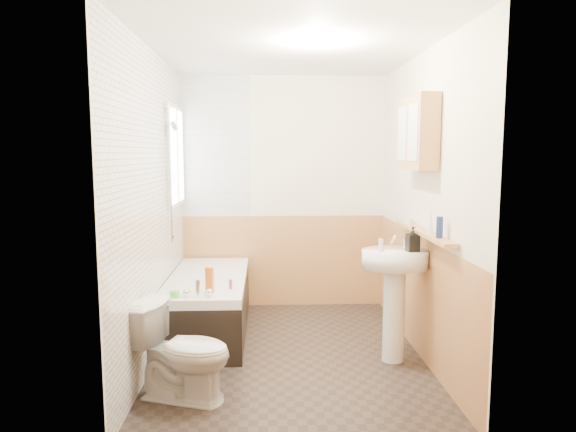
# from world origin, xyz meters

# --- Properties ---
(floor) EXTENTS (2.80, 2.80, 0.00)m
(floor) POSITION_xyz_m (0.00, 0.00, 0.00)
(floor) COLOR black
(floor) RESTS_ON ground
(ceiling) EXTENTS (2.80, 2.80, 0.00)m
(ceiling) POSITION_xyz_m (0.00, 0.00, 2.50)
(ceiling) COLOR white
(ceiling) RESTS_ON ground
(wall_back) EXTENTS (2.20, 0.02, 2.50)m
(wall_back) POSITION_xyz_m (0.00, 1.41, 1.25)
(wall_back) COLOR #F2E9C8
(wall_back) RESTS_ON ground
(wall_front) EXTENTS (2.20, 0.02, 2.50)m
(wall_front) POSITION_xyz_m (0.00, -1.41, 1.25)
(wall_front) COLOR #F2E9C8
(wall_front) RESTS_ON ground
(wall_left) EXTENTS (0.02, 2.80, 2.50)m
(wall_left) POSITION_xyz_m (-1.11, 0.00, 1.25)
(wall_left) COLOR #F2E9C8
(wall_left) RESTS_ON ground
(wall_right) EXTENTS (0.02, 2.80, 2.50)m
(wall_right) POSITION_xyz_m (1.11, 0.00, 1.25)
(wall_right) COLOR #F2E9C8
(wall_right) RESTS_ON ground
(wainscot_right) EXTENTS (0.01, 2.80, 1.00)m
(wainscot_right) POSITION_xyz_m (1.09, 0.00, 0.50)
(wainscot_right) COLOR tan
(wainscot_right) RESTS_ON wall_right
(wainscot_front) EXTENTS (2.20, 0.01, 1.00)m
(wainscot_front) POSITION_xyz_m (0.00, -1.39, 0.50)
(wainscot_front) COLOR tan
(wainscot_front) RESTS_ON wall_front
(wainscot_back) EXTENTS (2.20, 0.01, 1.00)m
(wainscot_back) POSITION_xyz_m (0.00, 1.39, 0.50)
(wainscot_back) COLOR tan
(wainscot_back) RESTS_ON wall_back
(tile_cladding_left) EXTENTS (0.01, 2.80, 2.50)m
(tile_cladding_left) POSITION_xyz_m (-1.09, 0.00, 1.25)
(tile_cladding_left) COLOR white
(tile_cladding_left) RESTS_ON wall_left
(tile_return_back) EXTENTS (0.75, 0.01, 1.50)m
(tile_return_back) POSITION_xyz_m (-0.73, 1.39, 1.75)
(tile_return_back) COLOR white
(tile_return_back) RESTS_ON wall_back
(window) EXTENTS (0.03, 0.79, 0.99)m
(window) POSITION_xyz_m (-1.06, 0.95, 1.65)
(window) COLOR white
(window) RESTS_ON wall_left
(bathtub) EXTENTS (0.70, 1.63, 0.69)m
(bathtub) POSITION_xyz_m (-0.73, 0.54, 0.28)
(bathtub) COLOR black
(bathtub) RESTS_ON floor
(shower_riser) EXTENTS (0.11, 0.08, 1.26)m
(shower_riser) POSITION_xyz_m (-1.04, 0.51, 1.60)
(shower_riser) COLOR silver
(shower_riser) RESTS_ON wall_left
(toilet) EXTENTS (0.77, 0.57, 0.67)m
(toilet) POSITION_xyz_m (-0.76, -0.77, 0.33)
(toilet) COLOR white
(toilet) RESTS_ON floor
(sink) EXTENTS (0.53, 0.43, 1.03)m
(sink) POSITION_xyz_m (0.84, -0.19, 0.65)
(sink) COLOR white
(sink) RESTS_ON floor
(pine_shelf) EXTENTS (0.10, 1.26, 0.03)m
(pine_shelf) POSITION_xyz_m (1.04, -0.24, 1.07)
(pine_shelf) COLOR tan
(pine_shelf) RESTS_ON wall_right
(medicine_cabinet) EXTENTS (0.16, 0.64, 0.58)m
(medicine_cabinet) POSITION_xyz_m (1.01, -0.10, 1.84)
(medicine_cabinet) COLOR tan
(medicine_cabinet) RESTS_ON wall_right
(foam_can) EXTENTS (0.05, 0.05, 0.15)m
(foam_can) POSITION_xyz_m (1.04, -0.62, 1.16)
(foam_can) COLOR navy
(foam_can) RESTS_ON pine_shelf
(green_bottle) EXTENTS (0.05, 0.05, 0.20)m
(green_bottle) POSITION_xyz_m (1.04, -0.43, 1.18)
(green_bottle) COLOR silver
(green_bottle) RESTS_ON pine_shelf
(black_jar) EXTENTS (0.09, 0.09, 0.05)m
(black_jar) POSITION_xyz_m (1.04, 0.17, 1.10)
(black_jar) COLOR silver
(black_jar) RESTS_ON pine_shelf
(soap_bottle) EXTENTS (0.12, 0.21, 0.09)m
(soap_bottle) POSITION_xyz_m (0.96, -0.25, 0.96)
(soap_bottle) COLOR black
(soap_bottle) RESTS_ON sink
(clear_bottle) EXTENTS (0.04, 0.04, 0.10)m
(clear_bottle) POSITION_xyz_m (0.71, -0.24, 0.96)
(clear_bottle) COLOR silver
(clear_bottle) RESTS_ON sink
(blue_gel) EXTENTS (0.07, 0.06, 0.22)m
(blue_gel) POSITION_xyz_m (-0.65, -0.07, 0.65)
(blue_gel) COLOR orange
(blue_gel) RESTS_ON bathtub
(cream_jar) EXTENTS (0.09, 0.09, 0.05)m
(cream_jar) POSITION_xyz_m (-0.92, -0.16, 0.57)
(cream_jar) COLOR #59C647
(cream_jar) RESTS_ON bathtub
(orange_bottle) EXTENTS (0.03, 0.03, 0.08)m
(orange_bottle) POSITION_xyz_m (-0.49, 0.07, 0.59)
(orange_bottle) COLOR purple
(orange_bottle) RESTS_ON bathtub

